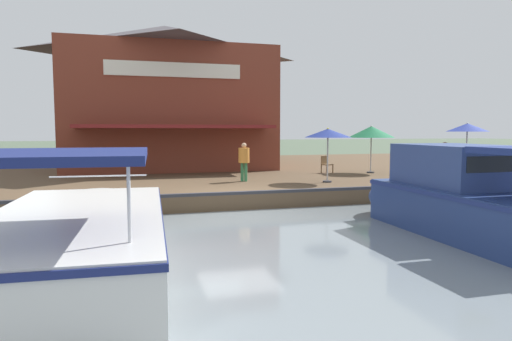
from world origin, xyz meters
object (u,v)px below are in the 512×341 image
Objects in this scene: patio_umbrella_near_quay_edge at (467,128)px; motorboat_outer_channel at (83,230)px; patio_umbrella_by_entrance at (328,133)px; patio_umbrella_back_row at (371,132)px; cafe_chair_far_corner_seat at (326,163)px; tree_downstream_bank at (225,90)px; person_at_quay_edge at (244,157)px; person_mid_patio at (445,156)px; motorboat_mid_row at (464,199)px; waterfront_restaurant at (166,96)px.

motorboat_outer_channel is (6.75, -15.01, -2.10)m from patio_umbrella_near_quay_edge.
patio_umbrella_back_row is at bearing 129.46° from patio_umbrella_by_entrance.
patio_umbrella_near_quay_edge is 6.56m from cafe_chair_far_corner_seat.
patio_umbrella_back_row is at bearing 18.64° from tree_downstream_bank.
patio_umbrella_back_row is 0.28× the size of motorboat_outer_channel.
patio_umbrella_near_quay_edge is 9.68m from person_at_quay_edge.
person_at_quay_edge is 8.72m from person_mid_patio.
motorboat_mid_row is (-0.21, 9.30, 0.21)m from motorboat_outer_channel.
tree_downstream_bank reaches higher than cafe_chair_far_corner_seat.
person_at_quay_edge is 0.19× the size of motorboat_outer_channel.
patio_umbrella_near_quay_edge reaches higher than cafe_chair_far_corner_seat.
patio_umbrella_near_quay_edge reaches higher than patio_umbrella_by_entrance.
motorboat_outer_channel is (8.69, -5.60, -0.87)m from person_at_quay_edge.
waterfront_restaurant is 7.67m from tree_downstream_bank.
person_mid_patio is at bearing 23.90° from patio_umbrella_back_row.
person_at_quay_edge is 15.88m from tree_downstream_bank.
person_at_quay_edge is at bearing -111.63° from patio_umbrella_by_entrance.
motorboat_outer_channel is (10.57, -12.62, -1.91)m from patio_umbrella_back_row.
waterfront_restaurant is at bearing -133.54° from cafe_chair_far_corner_seat.
cafe_chair_far_corner_seat is 0.10× the size of motorboat_outer_channel.
waterfront_restaurant is 1.56× the size of tree_downstream_bank.
patio_umbrella_near_quay_edge is 6.25m from patio_umbrella_by_entrance.
patio_umbrella_back_row is 1.06× the size of patio_umbrella_by_entrance.
motorboat_outer_channel is at bearing -50.05° from patio_umbrella_back_row.
motorboat_outer_channel is 1.13× the size of motorboat_mid_row.
cafe_chair_far_corner_seat is at bearing 155.88° from patio_umbrella_by_entrance.
person_at_quay_edge is (-1.27, -3.19, -1.00)m from patio_umbrella_by_entrance.
cafe_chair_far_corner_seat is 5.47m from person_at_quay_edge.
motorboat_outer_channel is 1.10× the size of tree_downstream_bank.
patio_umbrella_by_entrance is at bearing 130.16° from motorboat_outer_channel.
motorboat_outer_channel is at bearing -88.73° from motorboat_mid_row.
patio_umbrella_back_row is 2.73m from cafe_chair_far_corner_seat.
patio_umbrella_by_entrance is (10.56, 5.53, -2.15)m from waterfront_restaurant.
person_mid_patio reaches higher than cafe_chair_far_corner_seat.
patio_umbrella_near_quay_edge is at bearing 138.91° from motorboat_mid_row.
motorboat_mid_row is at bearing -17.75° from patio_umbrella_back_row.
patio_umbrella_near_quay_edge is at bearing 114.22° from motorboat_outer_channel.
person_at_quay_edge is at bearing 14.11° from waterfront_restaurant.
patio_umbrella_by_entrance is at bearing 27.65° from waterfront_restaurant.
patio_umbrella_back_row reaches higher than cafe_chair_far_corner_seat.
patio_umbrella_back_row is at bearing 75.18° from cafe_chair_far_corner_seat.
patio_umbrella_back_row is 1.46× the size of person_mid_patio.
waterfront_restaurant reaches higher than tree_downstream_bank.
motorboat_outer_channel reaches higher than cafe_chair_far_corner_seat.
motorboat_outer_channel is at bearing -32.81° from person_at_quay_edge.
person_at_quay_edge is (2.45, -4.86, 0.52)m from cafe_chair_far_corner_seat.
cafe_chair_far_corner_seat is at bearing -104.82° from patio_umbrella_back_row.
tree_downstream_bank is (-5.85, 4.88, 0.93)m from waterfront_restaurant.
patio_umbrella_by_entrance is 3.58m from person_at_quay_edge.
cafe_chair_far_corner_seat is (-0.57, -2.16, -1.57)m from patio_umbrella_back_row.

